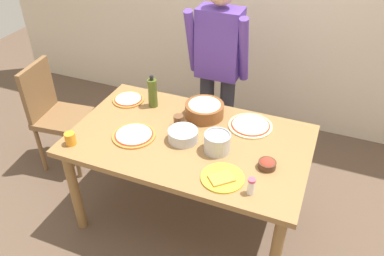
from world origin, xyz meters
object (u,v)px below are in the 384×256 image
small_sauce_bowl (267,164)px  salt_shaker (251,186)px  cup_orange (70,139)px  chair_wooden_left (54,111)px  pizza_cooked_on_tray (134,135)px  dining_table (189,149)px  mixing_bowl_steel (183,135)px  pizza_raw_on_board (250,125)px  pizza_second_cooked (128,99)px  plate_with_slice (222,178)px  cup_small_brown (179,121)px  steel_pot (217,142)px  olive_oil_bottle (153,93)px  person_cook (218,65)px  popcorn_bowl (205,109)px

small_sauce_bowl → salt_shaker: 0.25m
salt_shaker → cup_orange: bearing=-179.8°
chair_wooden_left → pizza_cooked_on_tray: size_ratio=3.22×
salt_shaker → dining_table: bearing=146.2°
pizza_cooked_on_tray → mixing_bowl_steel: (0.33, 0.08, 0.03)m
pizza_raw_on_board → mixing_bowl_steel: 0.50m
pizza_second_cooked → mixing_bowl_steel: bearing=-27.3°
plate_with_slice → mixing_bowl_steel: bearing=144.4°
pizza_raw_on_board → cup_small_brown: cup_small_brown is taller
steel_pot → olive_oil_bottle: bearing=152.0°
pizza_raw_on_board → pizza_second_cooked: same height
person_cook → pizza_second_cooked: (-0.56, -0.49, -0.17)m
cup_small_brown → small_sauce_bowl: bearing=-16.5°
mixing_bowl_steel → person_cook: bearing=92.2°
pizza_cooked_on_tray → salt_shaker: salt_shaker is taller
pizza_raw_on_board → mixing_bowl_steel: size_ratio=1.55×
olive_oil_bottle → person_cook: bearing=54.2°
olive_oil_bottle → salt_shaker: olive_oil_bottle is taller
plate_with_slice → steel_pot: size_ratio=1.50×
pizza_cooked_on_tray → popcorn_bowl: (0.36, 0.41, 0.05)m
mixing_bowl_steel → salt_shaker: size_ratio=1.89×
cup_small_brown → popcorn_bowl: bearing=56.6°
pizza_raw_on_board → popcorn_bowl: 0.35m
person_cook → small_sauce_bowl: size_ratio=14.73×
person_cook → salt_shaker: (0.58, -1.10, -0.13)m
popcorn_bowl → olive_oil_bottle: (-0.41, -0.01, 0.05)m
plate_with_slice → cup_small_brown: bearing=138.8°
pizza_second_cooked → person_cook: bearing=41.0°
pizza_cooked_on_tray → pizza_second_cooked: 0.47m
steel_pot → plate_with_slice: bearing=-63.9°
cup_small_brown → pizza_cooked_on_tray: bearing=-136.2°
pizza_raw_on_board → pizza_cooked_on_tray: size_ratio=1.05×
small_sauce_bowl → chair_wooden_left: bearing=171.2°
plate_with_slice → popcorn_bowl: 0.67m
mixing_bowl_steel → pizza_cooked_on_tray: bearing=-165.5°
dining_table → cup_orange: cup_orange is taller
chair_wooden_left → pizza_raw_on_board: size_ratio=3.07×
plate_with_slice → small_sauce_bowl: bearing=41.9°
olive_oil_bottle → pizza_cooked_on_tray: bearing=-82.5°
popcorn_bowl → mixing_bowl_steel: bearing=-95.2°
person_cook → salt_shaker: bearing=-62.4°
person_cook → chair_wooden_left: 1.44m
dining_table → olive_oil_bottle: bearing=146.0°
pizza_second_cooked → cup_orange: (-0.08, -0.62, 0.03)m
pizza_second_cooked → olive_oil_bottle: (0.21, 0.01, 0.10)m
small_sauce_bowl → pizza_cooked_on_tray: bearing=-178.5°
chair_wooden_left → plate_with_slice: 1.74m
steel_pot → person_cook: bearing=108.7°
mixing_bowl_steel → cup_small_brown: size_ratio=2.35×
steel_pot → dining_table: bearing=165.5°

